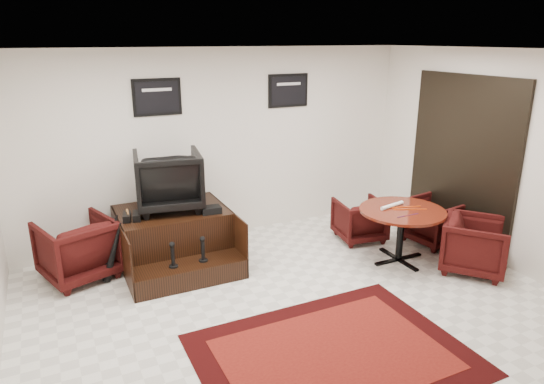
{
  "coord_description": "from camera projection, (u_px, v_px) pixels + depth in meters",
  "views": [
    {
      "loc": [
        -2.35,
        -4.18,
        2.92
      ],
      "look_at": [
        0.07,
        0.9,
        1.12
      ],
      "focal_mm": 32.0,
      "sensor_mm": 36.0,
      "label": 1
    }
  ],
  "objects": [
    {
      "name": "polish_kit",
      "position": [
        211.0,
        210.0,
        6.31
      ],
      "size": [
        0.27,
        0.19,
        0.09
      ],
      "primitive_type": "cube",
      "rotation": [
        0.0,
        0.0,
        -0.07
      ],
      "color": "black",
      "rests_on": "shine_podium"
    },
    {
      "name": "armchair_side",
      "position": [
        77.0,
        246.0,
        6.06
      ],
      "size": [
        1.03,
        1.0,
        0.85
      ],
      "primitive_type": "imported",
      "rotation": [
        0.0,
        0.0,
        3.47
      ],
      "color": "black",
      "rests_on": "ground"
    },
    {
      "name": "shine_chair",
      "position": [
        168.0,
        177.0,
        6.36
      ],
      "size": [
        0.96,
        0.91,
        0.87
      ],
      "primitive_type": "imported",
      "rotation": [
        0.0,
        0.0,
        2.98
      ],
      "color": "black",
      "rests_on": "shine_podium"
    },
    {
      "name": "table_chair_back",
      "position": [
        360.0,
        218.0,
        7.26
      ],
      "size": [
        0.76,
        0.72,
        0.69
      ],
      "primitive_type": "imported",
      "rotation": [
        0.0,
        0.0,
        2.98
      ],
      "color": "black",
      "rests_on": "ground"
    },
    {
      "name": "umbrella_black",
      "position": [
        113.0,
        252.0,
        5.99
      ],
      "size": [
        0.29,
        0.11,
        0.78
      ],
      "primitive_type": null,
      "color": "black",
      "rests_on": "ground"
    },
    {
      "name": "area_rug",
      "position": [
        333.0,
        354.0,
        4.67
      ],
      "size": [
        2.54,
        1.91,
        0.01
      ],
      "color": "black",
      "rests_on": "ground"
    },
    {
      "name": "ground",
      "position": [
        301.0,
        309.0,
        5.45
      ],
      "size": [
        6.0,
        6.0,
        0.0
      ],
      "primitive_type": "plane",
      "color": "white",
      "rests_on": "ground"
    },
    {
      "name": "umbrella_hooked",
      "position": [
        109.0,
        246.0,
        6.08
      ],
      "size": [
        0.32,
        0.12,
        0.85
      ],
      "primitive_type": null,
      "color": "black",
      "rests_on": "ground"
    },
    {
      "name": "table_chair_corner",
      "position": [
        476.0,
        243.0,
        6.25
      ],
      "size": [
        1.05,
        1.04,
        0.79
      ],
      "primitive_type": "imported",
      "rotation": [
        0.0,
        0.0,
        0.69
      ],
      "color": "black",
      "rests_on": "ground"
    },
    {
      "name": "shoes_pair",
      "position": [
        132.0,
        216.0,
        6.07
      ],
      "size": [
        0.26,
        0.28,
        0.09
      ],
      "color": "black",
      "rests_on": "shine_podium"
    },
    {
      "name": "shine_podium",
      "position": [
        175.0,
        240.0,
        6.48
      ],
      "size": [
        1.43,
        1.47,
        0.74
      ],
      "color": "black",
      "rests_on": "ground"
    },
    {
      "name": "table_clutter",
      "position": [
        407.0,
        209.0,
        6.42
      ],
      "size": [
        0.57,
        0.34,
        0.01
      ],
      "color": "#D5430B",
      "rests_on": "meeting_table"
    },
    {
      "name": "table_chair_window",
      "position": [
        434.0,
        219.0,
        7.15
      ],
      "size": [
        0.77,
        0.81,
        0.73
      ],
      "primitive_type": "imported",
      "rotation": [
        0.0,
        0.0,
        1.72
      ],
      "color": "black",
      "rests_on": "ground"
    },
    {
      "name": "paper_roll",
      "position": [
        392.0,
        205.0,
        6.51
      ],
      "size": [
        0.42,
        0.14,
        0.05
      ],
      "primitive_type": "cylinder",
      "rotation": [
        0.0,
        1.57,
        0.21
      ],
      "color": "white",
      "rests_on": "meeting_table"
    },
    {
      "name": "room_shell",
      "position": [
        332.0,
        149.0,
        5.18
      ],
      "size": [
        6.02,
        5.02,
        2.81
      ],
      "color": "silver",
      "rests_on": "ground"
    },
    {
      "name": "meeting_table",
      "position": [
        402.0,
        216.0,
        6.46
      ],
      "size": [
        1.13,
        1.13,
        0.74
      ],
      "color": "#411409",
      "rests_on": "ground"
    }
  ]
}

